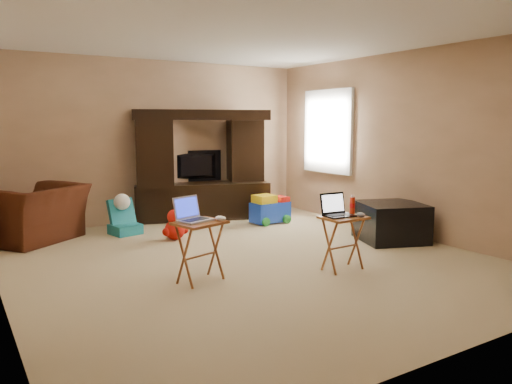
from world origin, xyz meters
TOP-DOWN VIEW (x-y plane):
  - floor at (0.00, 0.00)m, footprint 5.50×5.50m
  - ceiling at (0.00, 0.00)m, footprint 5.50×5.50m
  - wall_back at (0.00, 2.75)m, footprint 5.00×0.00m
  - wall_front at (0.00, -2.75)m, footprint 5.00×0.00m
  - wall_right at (2.50, 0.00)m, footprint 0.00×5.50m
  - window_pane at (2.48, 1.55)m, footprint 0.00×1.20m
  - window_frame at (2.46, 1.55)m, footprint 0.06×1.14m
  - entertainment_center at (0.64, 2.45)m, footprint 2.19×1.17m
  - television at (0.64, 2.66)m, footprint 0.89×0.26m
  - recliner at (-1.90, 2.23)m, footprint 1.50×1.46m
  - child_rocker at (-0.77, 2.01)m, footprint 0.45×0.49m
  - plush_toy at (-0.32, 1.33)m, footprint 0.37×0.31m
  - push_toy at (1.38, 1.59)m, footprint 0.64×0.48m
  - ottoman at (2.08, -0.22)m, footprint 1.00×1.00m
  - tray_table_left at (-0.79, -0.44)m, footprint 0.54×0.48m
  - tray_table_right at (0.66, -0.88)m, footprint 0.45×0.36m
  - laptop_left at (-0.82, -0.41)m, footprint 0.38×0.34m
  - laptop_right at (0.62, -0.86)m, footprint 0.32×0.27m
  - mouse_left at (-0.60, -0.51)m, footprint 0.12×0.14m
  - mouse_right at (0.79, -1.00)m, footprint 0.09×0.13m
  - water_bottle at (0.85, -0.80)m, footprint 0.06×0.06m

SIDE VIEW (x-z plane):
  - floor at x=0.00m, z-range 0.00..0.00m
  - plush_toy at x=-0.32m, z-range 0.00..0.41m
  - push_toy at x=1.38m, z-range 0.00..0.45m
  - child_rocker at x=-0.77m, z-range 0.00..0.49m
  - ottoman at x=2.08m, z-range 0.00..0.50m
  - tray_table_right at x=0.66m, z-range 0.00..0.57m
  - tray_table_left at x=-0.79m, z-range 0.00..0.60m
  - recliner at x=-1.90m, z-range 0.00..0.74m
  - mouse_right at x=0.79m, z-range 0.57..0.62m
  - mouse_left at x=-0.60m, z-range 0.60..0.65m
  - water_bottle at x=0.85m, z-range 0.57..0.75m
  - laptop_right at x=0.62m, z-range 0.57..0.81m
  - laptop_left at x=-0.82m, z-range 0.60..0.84m
  - television at x=0.64m, z-range 0.58..1.09m
  - entertainment_center at x=0.64m, z-range 0.00..1.74m
  - wall_back at x=0.00m, z-range -1.25..3.75m
  - wall_front at x=0.00m, z-range -1.25..3.75m
  - wall_right at x=2.50m, z-range -1.50..4.00m
  - window_pane at x=2.48m, z-range 0.80..2.00m
  - window_frame at x=2.46m, z-range 0.73..2.07m
  - ceiling at x=0.00m, z-range 2.50..2.50m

